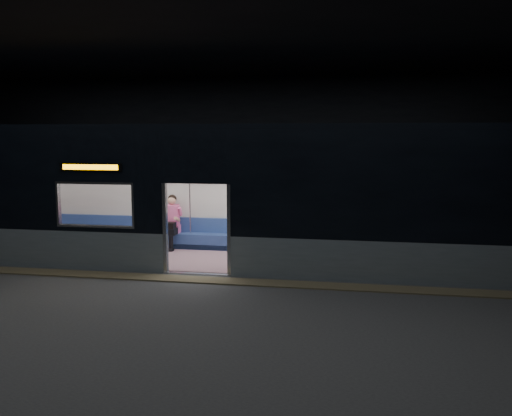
# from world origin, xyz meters

# --- Properties ---
(station_floor) EXTENTS (24.00, 14.00, 0.01)m
(station_floor) POSITION_xyz_m (0.00, 0.00, -0.01)
(station_floor) COLOR #47494C
(station_floor) RESTS_ON ground
(station_envelope) EXTENTS (24.00, 14.00, 5.00)m
(station_envelope) POSITION_xyz_m (0.00, 0.00, 3.66)
(station_envelope) COLOR black
(station_envelope) RESTS_ON station_floor
(tactile_strip) EXTENTS (22.80, 0.50, 0.03)m
(tactile_strip) POSITION_xyz_m (0.00, 0.55, 0.01)
(tactile_strip) COLOR #8C7F59
(tactile_strip) RESTS_ON station_floor
(metro_car) EXTENTS (18.00, 3.04, 3.35)m
(metro_car) POSITION_xyz_m (-0.00, 2.54, 1.85)
(metro_car) COLOR #93A2B0
(metro_car) RESTS_ON station_floor
(passenger) EXTENTS (0.44, 0.76, 1.46)m
(passenger) POSITION_xyz_m (-1.46, 3.55, 0.83)
(passenger) COLOR black
(passenger) RESTS_ON metro_car
(handbag) EXTENTS (0.36, 0.33, 0.16)m
(handbag) POSITION_xyz_m (-1.44, 3.30, 0.70)
(handbag) COLOR black
(handbag) RESTS_ON passenger
(transit_map) EXTENTS (1.10, 0.03, 0.72)m
(transit_map) POSITION_xyz_m (4.55, 3.85, 1.51)
(transit_map) COLOR white
(transit_map) RESTS_ON metro_car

